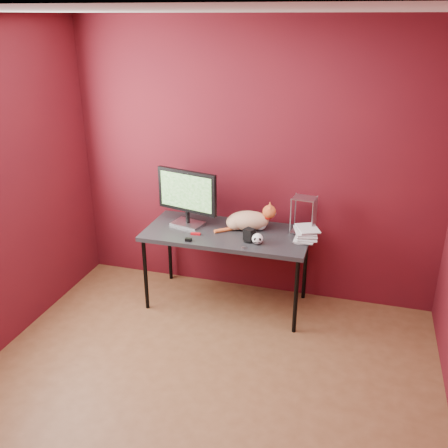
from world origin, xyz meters
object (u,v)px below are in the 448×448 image
(skull_mug, at_px, (257,239))
(speaker, at_px, (249,235))
(book_stack, at_px, (300,175))
(cat, at_px, (249,220))
(desk, at_px, (227,237))
(monitor, at_px, (187,195))

(skull_mug, xyz_separation_m, speaker, (-0.08, 0.03, 0.01))
(book_stack, bearing_deg, skull_mug, -145.08)
(skull_mug, bearing_deg, speaker, 146.08)
(skull_mug, bearing_deg, cat, 106.89)
(speaker, bearing_deg, book_stack, 47.99)
(cat, height_order, skull_mug, cat)
(desk, bearing_deg, cat, 31.16)
(book_stack, bearing_deg, cat, 171.08)
(desk, xyz_separation_m, speaker, (0.24, -0.14, 0.11))
(desk, distance_m, skull_mug, 0.38)
(desk, distance_m, speaker, 0.30)
(desk, relative_size, book_stack, 1.27)
(monitor, distance_m, skull_mug, 0.80)
(skull_mug, relative_size, book_stack, 0.09)
(book_stack, bearing_deg, monitor, 178.72)
(skull_mug, distance_m, book_stack, 0.66)
(cat, xyz_separation_m, skull_mug, (0.15, -0.28, -0.04))
(speaker, relative_size, book_stack, 0.10)
(speaker, bearing_deg, monitor, -174.13)
(monitor, relative_size, cat, 1.15)
(monitor, xyz_separation_m, skull_mug, (0.73, -0.24, -0.25))
(skull_mug, distance_m, speaker, 0.09)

